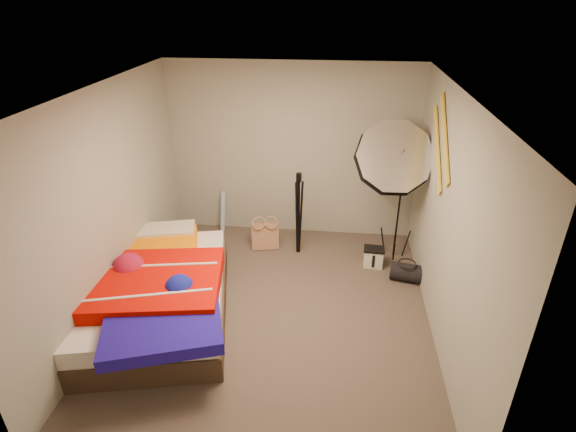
# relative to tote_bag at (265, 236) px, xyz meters

# --- Properties ---
(floor) EXTENTS (4.00, 4.00, 0.00)m
(floor) POSITION_rel_tote_bag_xyz_m (0.32, -1.42, -0.19)
(floor) COLOR #51443B
(floor) RESTS_ON ground
(ceiling) EXTENTS (4.00, 4.00, 0.00)m
(ceiling) POSITION_rel_tote_bag_xyz_m (0.32, -1.42, 2.31)
(ceiling) COLOR silver
(ceiling) RESTS_ON wall_back
(wall_back) EXTENTS (3.50, 0.00, 3.50)m
(wall_back) POSITION_rel_tote_bag_xyz_m (0.32, 0.58, 1.06)
(wall_back) COLOR gray
(wall_back) RESTS_ON floor
(wall_front) EXTENTS (3.50, 0.00, 3.50)m
(wall_front) POSITION_rel_tote_bag_xyz_m (0.32, -3.42, 1.06)
(wall_front) COLOR gray
(wall_front) RESTS_ON floor
(wall_left) EXTENTS (0.00, 4.00, 4.00)m
(wall_left) POSITION_rel_tote_bag_xyz_m (-1.43, -1.42, 1.06)
(wall_left) COLOR gray
(wall_left) RESTS_ON floor
(wall_right) EXTENTS (0.00, 4.00, 4.00)m
(wall_right) POSITION_rel_tote_bag_xyz_m (2.07, -1.42, 1.06)
(wall_right) COLOR gray
(wall_right) RESTS_ON floor
(tote_bag) EXTENTS (0.41, 0.24, 0.39)m
(tote_bag) POSITION_rel_tote_bag_xyz_m (0.00, 0.00, 0.00)
(tote_bag) COLOR tan
(tote_bag) RESTS_ON floor
(wrapping_roll) EXTENTS (0.11, 0.19, 0.61)m
(wrapping_roll) POSITION_rel_tote_bag_xyz_m (-0.72, 0.48, 0.11)
(wrapping_roll) COLOR #5E8CC8
(wrapping_roll) RESTS_ON floor
(camera_case) EXTENTS (0.26, 0.19, 0.25)m
(camera_case) POSITION_rel_tote_bag_xyz_m (1.51, -0.31, -0.07)
(camera_case) COLOR silver
(camera_case) RESTS_ON floor
(duffel_bag) EXTENTS (0.42, 0.30, 0.23)m
(duffel_bag) POSITION_rel_tote_bag_xyz_m (1.90, -0.60, -0.07)
(duffel_bag) COLOR black
(duffel_bag) RESTS_ON floor
(wall_stripe_upper) EXTENTS (0.02, 0.91, 0.78)m
(wall_stripe_upper) POSITION_rel_tote_bag_xyz_m (2.05, -0.82, 1.76)
(wall_stripe_upper) COLOR gold
(wall_stripe_upper) RESTS_ON wall_right
(wall_stripe_lower) EXTENTS (0.02, 0.91, 0.78)m
(wall_stripe_lower) POSITION_rel_tote_bag_xyz_m (2.05, -0.57, 1.56)
(wall_stripe_lower) COLOR gold
(wall_stripe_lower) RESTS_ON wall_right
(bed) EXTENTS (2.00, 2.53, 0.64)m
(bed) POSITION_rel_tote_bag_xyz_m (-0.97, -1.60, 0.13)
(bed) COLOR #3F2E22
(bed) RESTS_ON floor
(photo_umbrella) EXTENTS (1.17, 0.86, 2.04)m
(photo_umbrella) POSITION_rel_tote_bag_xyz_m (1.64, -0.14, 1.27)
(photo_umbrella) COLOR black
(photo_umbrella) RESTS_ON floor
(camera_tripod) EXTENTS (0.07, 0.07, 1.19)m
(camera_tripod) POSITION_rel_tote_bag_xyz_m (0.48, -0.06, 0.49)
(camera_tripod) COLOR black
(camera_tripod) RESTS_ON floor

